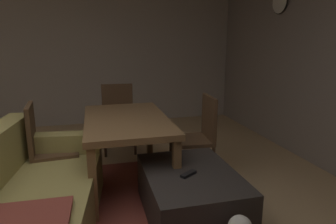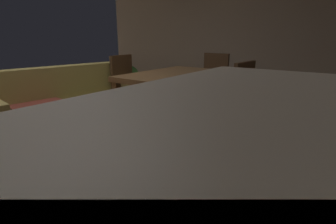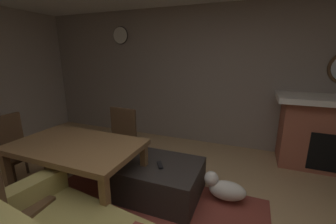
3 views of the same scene
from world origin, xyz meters
name	(u,v)px [view 3 (image 3 of 3)]	position (x,y,z in m)	size (l,w,h in m)	color
wall_back_fireplace_side	(228,78)	(0.00, -2.99, 1.27)	(8.38, 0.12, 2.54)	gray
ottoman_coffee_table	(157,179)	(0.54, -1.05, 0.21)	(1.04, 0.77, 0.42)	#2D2826
tv_remote	(160,165)	(0.48, -1.01, 0.43)	(0.05, 0.16, 0.02)	black
dining_table	(76,151)	(1.32, -0.59, 0.65)	(1.42, 0.85, 0.74)	brown
dining_chair_east	(12,146)	(2.42, -0.60, 0.52)	(0.45, 0.45, 0.93)	#513823
dining_chair_south	(119,137)	(1.31, -1.41, 0.52)	(0.47, 0.47, 0.93)	#513823
dining_chair_north	(1,207)	(1.31, 0.22, 0.52)	(0.48, 0.48, 0.93)	#513823
small_dog	(224,188)	(-0.25, -1.20, 0.18)	(0.49, 0.24, 0.32)	silver
wall_clock	(120,35)	(2.18, -2.90, 2.07)	(0.35, 0.03, 0.35)	silver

